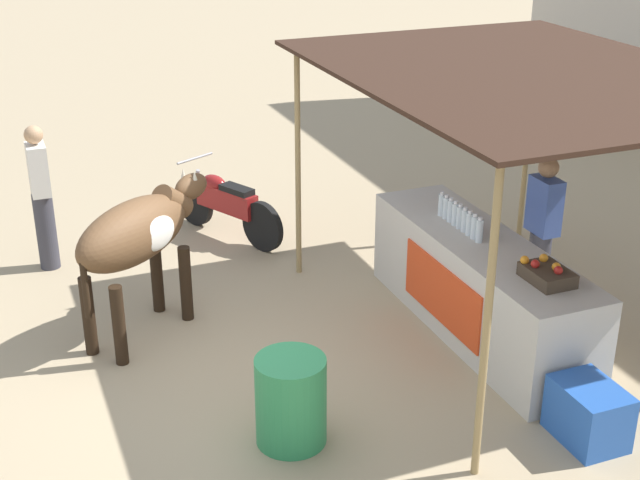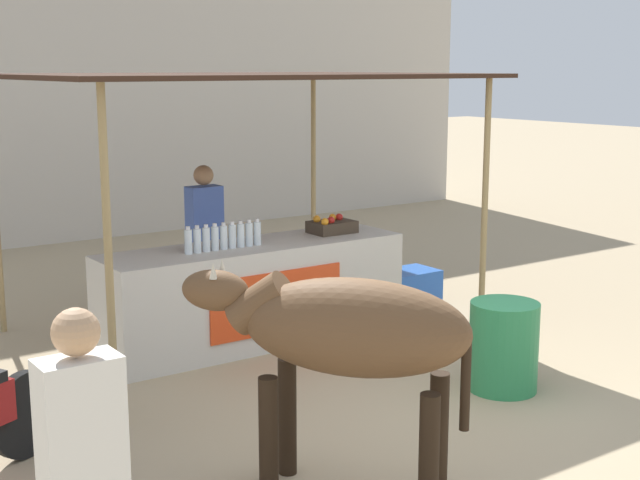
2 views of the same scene
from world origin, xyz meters
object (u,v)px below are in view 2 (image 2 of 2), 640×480
at_px(stall_counter, 255,293).
at_px(fruit_crate, 332,226).
at_px(water_barrel, 504,346).
at_px(cow, 345,334).
at_px(vendor_behind_counter, 205,244).
at_px(cooler_box, 408,292).

height_order(stall_counter, fruit_crate, fruit_crate).
height_order(water_barrel, cow, cow).
xyz_separation_m(vendor_behind_counter, water_barrel, (1.11, -3.03, -0.48)).
bearing_deg(cow, cooler_box, 43.91).
bearing_deg(fruit_crate, stall_counter, -176.89).
distance_m(cooler_box, water_barrel, 2.35).
relative_size(stall_counter, vendor_behind_counter, 1.82).
xyz_separation_m(stall_counter, fruit_crate, (0.94, 0.05, 0.55)).
relative_size(fruit_crate, cow, 0.27).
bearing_deg(water_barrel, vendor_behind_counter, 110.18).
relative_size(cooler_box, cow, 0.36).
height_order(stall_counter, water_barrel, stall_counter).
bearing_deg(vendor_behind_counter, fruit_crate, -33.36).
distance_m(vendor_behind_counter, water_barrel, 3.27).
bearing_deg(stall_counter, cooler_box, -3.01).
distance_m(fruit_crate, vendor_behind_counter, 1.29).
xyz_separation_m(fruit_crate, cooler_box, (0.91, -0.15, -0.79)).
relative_size(stall_counter, water_barrel, 4.07).
bearing_deg(stall_counter, fruit_crate, 3.11).
distance_m(vendor_behind_counter, cooler_box, 2.23).
bearing_deg(water_barrel, cooler_box, 68.58).
bearing_deg(vendor_behind_counter, cow, -105.50).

